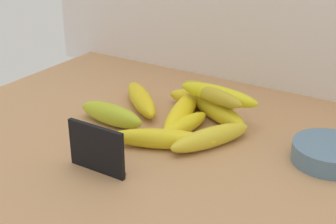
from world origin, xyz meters
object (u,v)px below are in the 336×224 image
Objects in this scene: banana_0 at (211,137)px; banana_7 at (180,128)px; banana_5 at (216,110)px; banana_3 at (141,99)px; fruit_bowl at (329,153)px; banana_8 at (218,94)px; banana_1 at (111,114)px; banana_4 at (182,112)px; banana_2 at (202,100)px; chalkboard_sign at (97,150)px; banana_9 at (211,94)px; banana_6 at (162,139)px.

banana_7 is (-6.89, 0.71, -0.18)cm from banana_0.
banana_0 is at bearing -67.43° from banana_5.
banana_3 reaches higher than banana_7.
fruit_bowl is 0.73× the size of banana_8.
banana_1 is 0.74× the size of banana_4.
banana_7 is (2.64, -13.58, -0.29)cm from banana_2.
chalkboard_sign is 0.71× the size of banana_1.
chalkboard_sign is 39.88cm from fruit_bowl.
banana_5 is 10.72cm from banana_7.
banana_0 is 1.12× the size of banana_1.
banana_7 is (5.31, 18.29, -2.14)cm from chalkboard_sign.
banana_1 is at bearing 120.88° from chalkboard_sign.
banana_2 is 0.94× the size of banana_9.
banana_9 is (-0.70, -0.92, 3.75)cm from banana_5.
banana_6 reaches higher than banana_7.
banana_8 is (16.92, 2.95, 3.79)cm from banana_3.
banana_6 is 16.05cm from banana_9.
banana_9 is (15.48, 2.69, 3.72)cm from banana_3.
banana_4 reaches higher than fruit_bowl.
banana_0 is 0.83× the size of banana_4.
banana_7 is at bearing -168.94° from fruit_bowl.
chalkboard_sign is 0.58× the size of banana_5.
banana_1 is 20.30cm from banana_2.
banana_9 is (6.85, 27.84, 1.96)cm from chalkboard_sign.
banana_1 is at bearing -168.80° from banana_7.
banana_3 is at bearing 86.54° from banana_1.
banana_0 is 12.11cm from banana_5.
banana_9 is at bearing 117.51° from banana_0.
banana_7 is at bearing -99.16° from banana_9.
banana_0 is 0.88× the size of banana_6.
banana_5 is 3.95cm from banana_8.
banana_7 is at bearing -26.22° from banana_3.
banana_3 is at bearing 108.94° from chalkboard_sign.
banana_1 is 0.79× the size of banana_6.
banana_2 reaches higher than fruit_bowl.
banana_7 is at bearing 174.13° from banana_0.
banana_5 is (4.88, -3.11, 0.06)cm from banana_2.
banana_0 is 17.17cm from banana_2.
banana_0 is 0.98× the size of banana_8.
banana_3 reaches higher than fruit_bowl.
banana_1 reaches higher than banana_6.
fruit_bowl is 40.79cm from banana_3.
banana_3 is 16.58cm from banana_5.
banana_3 is (0.59, 9.74, -0.06)cm from banana_1.
chalkboard_sign is 32.04cm from banana_2.
fruit_bowl is 30.62cm from banana_2.
chalkboard_sign is at bearing -106.18° from banana_7.
banana_1 is 14.43cm from banana_6.
banana_8 reaches higher than banana_4.
banana_3 is at bearing 160.02° from banana_0.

